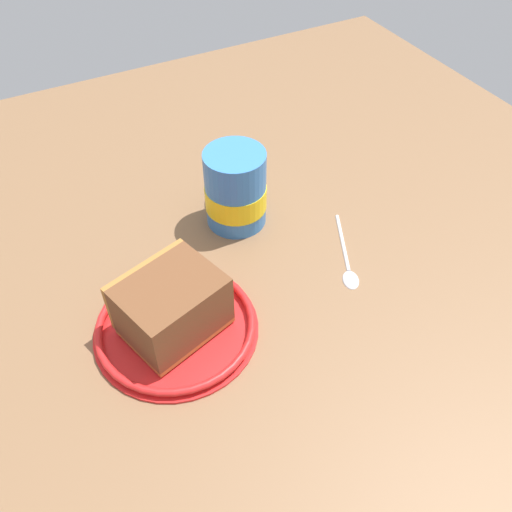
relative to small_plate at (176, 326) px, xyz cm
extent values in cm
cube|color=brown|center=(9.39, 0.83, -2.62)|extent=(120.20, 120.20, 3.79)
cylinder|color=red|center=(0.00, 0.00, -0.41)|extent=(18.34, 18.34, 0.64)
torus|color=red|center=(0.00, 0.00, 0.33)|extent=(17.72, 17.72, 0.84)
cube|color=#9E662D|center=(0.00, 0.00, 0.21)|extent=(12.32, 10.68, 0.60)
cube|color=brown|center=(0.00, 0.00, 3.70)|extent=(12.32, 10.68, 6.38)
cube|color=#9E662D|center=(-1.26, 4.10, 3.70)|extent=(10.15, 3.64, 6.38)
cylinder|color=#3372BF|center=(14.10, 13.45, 4.61)|extent=(7.92, 7.92, 10.67)
cylinder|color=yellow|center=(14.10, 13.45, 3.28)|extent=(8.08, 8.08, 3.21)
cylinder|color=brown|center=(14.10, 13.45, 7.13)|extent=(6.97, 6.97, 0.40)
torus|color=#3372BF|center=(15.15, 17.27, 4.61)|extent=(2.49, 5.77, 5.71)
ellipsoid|color=silver|center=(21.49, -2.90, -0.33)|extent=(3.10, 3.57, 0.80)
cylinder|color=silver|center=(24.33, 3.05, -0.48)|extent=(4.84, 9.40, 0.50)
camera|label=1|loc=(-8.77, -35.78, 48.27)|focal=37.71mm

